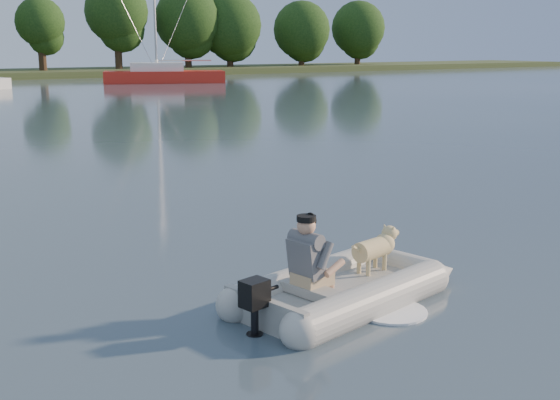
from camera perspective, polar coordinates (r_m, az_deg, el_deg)
water at (r=8.61m, az=9.53°, el=-7.60°), size 160.00×160.00×0.00m
treeline at (r=68.79m, az=-20.26°, el=13.72°), size 92.87×7.35×9.27m
dinghy at (r=8.21m, az=5.34°, el=-4.76°), size 4.71×3.83×1.21m
man at (r=7.75m, az=2.22°, el=-4.46°), size 0.73×0.66×0.93m
dog at (r=8.67m, az=7.50°, el=-4.26°), size 0.85×0.45×0.54m
outboard_motor at (r=7.30m, az=-2.08°, el=-8.91°), size 0.40×0.32×0.68m
sailboat at (r=55.98m, az=-9.48°, el=9.93°), size 9.53×5.87×12.59m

